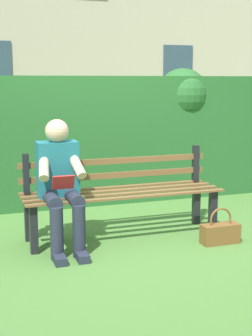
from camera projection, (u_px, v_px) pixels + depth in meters
ground at (123, 237)px, 4.87m from camera, size 60.00×60.00×0.00m
park_bench at (121, 193)px, 4.85m from camera, size 1.99×0.53×0.86m
person_seated at (60, 181)px, 4.45m from camera, size 0.44×0.73×1.20m
hedge_backdrop at (53, 137)px, 6.11m from camera, size 5.91×0.85×1.72m
building_facade at (78, 14)px, 14.13m from camera, size 10.24×3.03×6.93m
handbag at (220, 232)px, 4.66m from camera, size 0.38×0.15×0.36m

